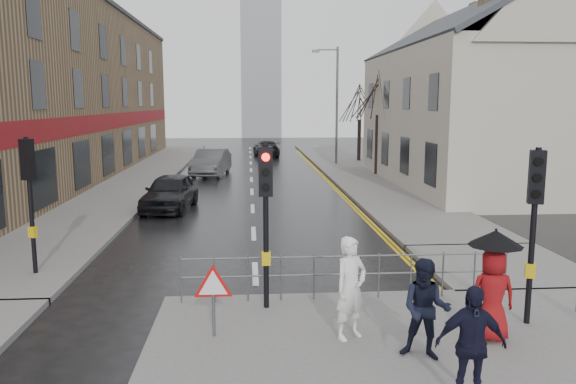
{
  "coord_description": "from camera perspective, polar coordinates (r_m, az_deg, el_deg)",
  "views": [
    {
      "loc": [
        -0.13,
        -10.97,
        4.35
      ],
      "look_at": [
        0.93,
        4.19,
        1.93
      ],
      "focal_mm": 35.0,
      "sensor_mm": 36.0,
      "label": 1
    }
  ],
  "objects": [
    {
      "name": "street_lamp",
      "position": [
        39.43,
        4.74,
        9.53
      ],
      "size": [
        1.83,
        0.25,
        8.0
      ],
      "color": "#595B5E",
      "rests_on": "right_pavement"
    },
    {
      "name": "pedestrian_with_umbrella",
      "position": [
        10.68,
        20.12,
        -8.41
      ],
      "size": [
        0.96,
        0.96,
        2.01
      ],
      "color": "maroon",
      "rests_on": "near_pavement"
    },
    {
      "name": "pedestrian_a",
      "position": [
        10.24,
        6.4,
        -9.67
      ],
      "size": [
        0.81,
        0.74,
        1.87
      ],
      "primitive_type": "imported",
      "rotation": [
        0.0,
        0.0,
        0.57
      ],
      "color": "white",
      "rests_on": "near_pavement"
    },
    {
      "name": "guard_railing_front",
      "position": [
        12.27,
        5.98,
        -7.54
      ],
      "size": [
        7.14,
        0.04,
        1.0
      ],
      "color": "#595B5E",
      "rests_on": "near_pavement"
    },
    {
      "name": "traffic_signal_near_right",
      "position": [
        11.46,
        23.78,
        -1.23
      ],
      "size": [
        0.34,
        0.33,
        3.4
      ],
      "color": "black",
      "rests_on": "near_pavement"
    },
    {
      "name": "left_pavement",
      "position": [
        34.83,
        -14.52,
        1.69
      ],
      "size": [
        4.0,
        44.0,
        0.14
      ],
      "primitive_type": "cube",
      "color": "#605E5B",
      "rests_on": "ground"
    },
    {
      "name": "right_pavement",
      "position": [
        36.83,
        6.4,
        2.31
      ],
      "size": [
        4.0,
        40.0,
        0.14
      ],
      "primitive_type": "cube",
      "color": "#605E5B",
      "rests_on": "ground"
    },
    {
      "name": "ground",
      "position": [
        11.8,
        -3.16,
        -12.59
      ],
      "size": [
        120.0,
        120.0,
        0.0
      ],
      "primitive_type": "plane",
      "color": "black",
      "rests_on": "ground"
    },
    {
      "name": "tree_near",
      "position": [
        33.85,
        9.17,
        10.26
      ],
      "size": [
        2.4,
        2.4,
        6.58
      ],
      "color": "#32221B",
      "rests_on": "right_pavement"
    },
    {
      "name": "church_tower",
      "position": [
        73.14,
        -2.79,
        12.68
      ],
      "size": [
        5.0,
        5.0,
        18.0
      ],
      "primitive_type": "cube",
      "color": "#95989D",
      "rests_on": "ground"
    },
    {
      "name": "building_right_cream",
      "position": [
        31.41,
        18.97,
        9.34
      ],
      "size": [
        9.0,
        16.4,
        10.1
      ],
      "color": "#B7B29F",
      "rests_on": "ground"
    },
    {
      "name": "traffic_signal_near_left",
      "position": [
        11.33,
        -2.28,
        -0.57
      ],
      "size": [
        0.28,
        0.27,
        3.4
      ],
      "color": "black",
      "rests_on": "near_pavement"
    },
    {
      "name": "warning_sign",
      "position": [
        10.33,
        -7.61,
        -9.71
      ],
      "size": [
        0.8,
        0.07,
        1.35
      ],
      "color": "#595B5E",
      "rests_on": "near_pavement"
    },
    {
      "name": "car_far",
      "position": [
        46.25,
        -2.22,
        4.45
      ],
      "size": [
        2.23,
        4.64,
        1.3
      ],
      "primitive_type": "imported",
      "rotation": [
        0.0,
        0.0,
        3.23
      ],
      "color": "black",
      "rests_on": "ground"
    },
    {
      "name": "car_mid",
      "position": [
        34.23,
        -7.83,
        3.0
      ],
      "size": [
        2.34,
        5.03,
        1.6
      ],
      "primitive_type": "imported",
      "rotation": [
        0.0,
        0.0,
        -0.14
      ],
      "color": "#444749",
      "rests_on": "ground"
    },
    {
      "name": "tree_far",
      "position": [
        41.77,
        7.31,
        9.07
      ],
      "size": [
        2.4,
        2.4,
        5.64
      ],
      "color": "#32221B",
      "rests_on": "right_pavement"
    },
    {
      "name": "traffic_signal_far_left",
      "position": [
        15.09,
        -24.81,
        1.01
      ],
      "size": [
        0.34,
        0.33,
        3.4
      ],
      "color": "black",
      "rests_on": "left_pavement"
    },
    {
      "name": "building_left_terrace",
      "position": [
        35.05,
        -24.14,
        9.33
      ],
      "size": [
        8.0,
        42.0,
        10.0
      ],
      "primitive_type": "cube",
      "color": "#8F7352",
      "rests_on": "ground"
    },
    {
      "name": "car_parked",
      "position": [
        23.48,
        -11.9,
        -0.01
      ],
      "size": [
        2.21,
        4.49,
        1.47
      ],
      "primitive_type": "imported",
      "rotation": [
        0.0,
        0.0,
        -0.11
      ],
      "color": "black",
      "rests_on": "ground"
    },
    {
      "name": "pedestrian_b",
      "position": [
        9.71,
        13.83,
        -11.49
      ],
      "size": [
        1.01,
        0.91,
        1.69
      ],
      "primitive_type": "imported",
      "rotation": [
        0.0,
        0.0,
        -0.4
      ],
      "color": "black",
      "rests_on": "near_pavement"
    },
    {
      "name": "pedestrian_d",
      "position": [
        8.54,
        18.06,
        -14.51
      ],
      "size": [
        1.03,
        0.47,
        1.72
      ],
      "primitive_type": "imported",
      "rotation": [
        0.0,
        0.0,
        -0.05
      ],
      "color": "black",
      "rests_on": "near_pavement"
    },
    {
      "name": "pavement_bridge_right",
      "position": [
        16.05,
        20.73,
        -7.03
      ],
      "size": [
        4.0,
        4.2,
        0.14
      ],
      "primitive_type": "cube",
      "color": "#605E5B",
      "rests_on": "ground"
    }
  ]
}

